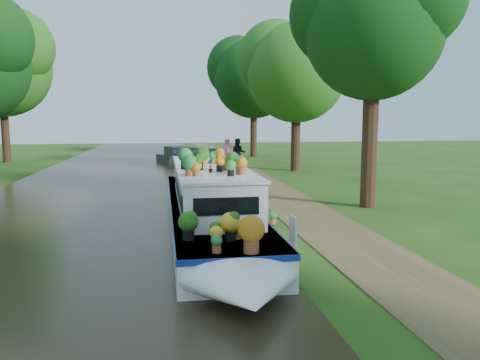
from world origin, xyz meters
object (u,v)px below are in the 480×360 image
Objects in this scene: pedestrian_pink at (228,154)px; plant_boat at (210,202)px; pedestrian_dark at (238,153)px; second_boat at (182,158)px.

plant_boat is at bearing -102.09° from pedestrian_pink.
pedestrian_pink is 1.11m from pedestrian_dark.
pedestrian_pink is 1.00× the size of pedestrian_dark.
second_boat is at bearing 127.93° from pedestrian_pink.
plant_boat is 17.50m from pedestrian_dark.
pedestrian_pink is (2.76, -3.24, 0.48)m from second_boat.
pedestrian_pink is at bearing -70.19° from second_boat.
pedestrian_dark is at bearing 78.30° from plant_boat.
pedestrian_pink is at bearing -122.58° from pedestrian_dark.
plant_boat reaches higher than pedestrian_dark.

